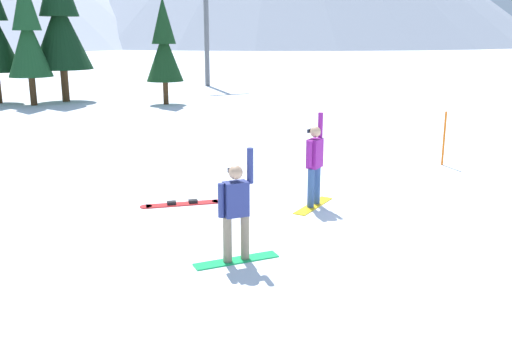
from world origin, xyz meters
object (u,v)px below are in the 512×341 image
loose_snowboard_near_right (182,204)px  pine_tree_short (27,34)px  pine_tree_leaning (164,47)px  snowboarder_midground (315,163)px  snowboarder_foreground (236,210)px  trail_marker_pole (444,138)px  pine_tree_slender (60,20)px

loose_snowboard_near_right → pine_tree_short: pine_tree_short is taller
loose_snowboard_near_right → pine_tree_leaning: pine_tree_leaning is taller
snowboarder_midground → snowboarder_foreground: bearing=-146.4°
snowboarder_foreground → loose_snowboard_near_right: snowboarder_foreground is taller
snowboarder_midground → trail_marker_pole: (5.66, 1.52, -0.21)m
snowboarder_midground → pine_tree_slender: pine_tree_slender is taller
pine_tree_leaning → snowboarder_midground: bearing=-100.2°
snowboarder_midground → loose_snowboard_near_right: size_ratio=1.09×
pine_tree_leaning → pine_tree_slender: pine_tree_slender is taller
pine_tree_leaning → pine_tree_short: 7.16m
snowboarder_midground → loose_snowboard_near_right: (-2.55, 1.54, -0.98)m
snowboarder_foreground → trail_marker_pole: 9.27m
snowboarder_foreground → snowboarder_midground: 3.53m
snowboarder_midground → pine_tree_leaning: pine_tree_leaning is taller
loose_snowboard_near_right → pine_tree_slender: bearing=86.2°
loose_snowboard_near_right → pine_tree_short: size_ratio=0.28×
loose_snowboard_near_right → pine_tree_leaning: (6.05, 17.81, 3.09)m
loose_snowboard_near_right → trail_marker_pole: 8.25m
loose_snowboard_near_right → pine_tree_short: bearing=91.1°
snowboarder_foreground → pine_tree_short: size_ratio=0.28×
pine_tree_leaning → pine_tree_short: pine_tree_short is taller
trail_marker_pole → pine_tree_slender: size_ratio=0.19×
trail_marker_pole → pine_tree_leaning: 18.11m
snowboarder_midground → pine_tree_slender: (-1.09, 23.31, 3.52)m
pine_tree_short → trail_marker_pole: bearing=-67.6°
snowboarder_foreground → snowboarder_midground: (2.94, 1.95, 0.08)m
snowboarder_midground → trail_marker_pole: 5.87m
pine_tree_leaning → snowboarder_foreground: bearing=-106.8°
loose_snowboard_near_right → trail_marker_pole: bearing=-0.1°
trail_marker_pole → snowboarder_midground: bearing=-164.9°
snowboarder_foreground → pine_tree_leaning: size_ratio=0.34×
pine_tree_slender → trail_marker_pole: bearing=-72.8°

